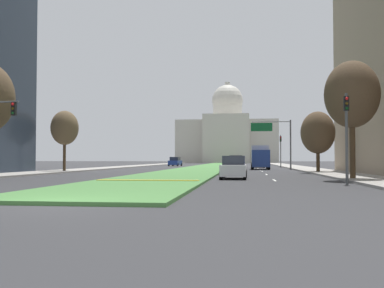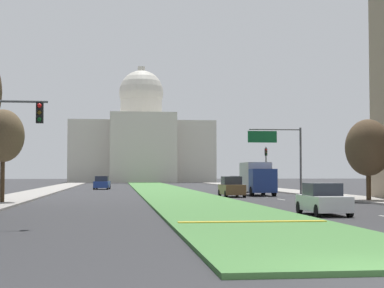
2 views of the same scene
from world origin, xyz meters
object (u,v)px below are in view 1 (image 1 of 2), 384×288
at_px(street_tree_right_near, 352,95).
at_px(sedan_far_horizon, 175,162).
at_px(traffic_light_near_right, 347,126).
at_px(overhead_guide_sign, 276,134).
at_px(sedan_lead_stopped, 234,168).
at_px(sedan_midblock, 236,163).
at_px(traffic_light_far_right, 281,147).
at_px(sedan_distant, 259,162).
at_px(street_tree_right_mid, 318,133).
at_px(capitol_building, 227,137).
at_px(box_truck_delivery, 260,157).
at_px(street_tree_left_mid, 65,128).

height_order(street_tree_right_near, sedan_far_horizon, street_tree_right_near).
bearing_deg(traffic_light_near_right, overhead_guide_sign, 93.04).
height_order(overhead_guide_sign, street_tree_right_near, street_tree_right_near).
distance_m(sedan_lead_stopped, sedan_midblock, 24.38).
xyz_separation_m(overhead_guide_sign, sedan_lead_stopped, (-4.87, -26.40, -3.85)).
relative_size(traffic_light_far_right, sedan_far_horizon, 1.16).
bearing_deg(sedan_lead_stopped, sedan_far_horizon, 103.60).
xyz_separation_m(sedan_midblock, sedan_far_horizon, (-12.33, 27.86, -0.04)).
distance_m(overhead_guide_sign, street_tree_right_near, 28.00).
xyz_separation_m(traffic_light_near_right, sedan_distant, (-3.56, 44.01, -2.47)).
relative_size(traffic_light_near_right, sedan_distant, 1.16).
relative_size(traffic_light_far_right, sedan_distant, 1.16).
bearing_deg(street_tree_right_mid, street_tree_right_near, -90.85).
bearing_deg(capitol_building, box_truck_delivery, -85.05).
xyz_separation_m(street_tree_right_near, sedan_far_horizon, (-20.55, 53.65, -4.89)).
relative_size(traffic_light_far_right, sedan_lead_stopped, 1.25).
bearing_deg(sedan_far_horizon, street_tree_right_near, -69.04).
distance_m(street_tree_right_mid, sedan_midblock, 14.07).
bearing_deg(sedan_lead_stopped, overhead_guide_sign, 79.54).
xyz_separation_m(overhead_guide_sign, street_tree_left_mid, (-23.44, -12.85, 0.12)).
xyz_separation_m(street_tree_right_mid, box_truck_delivery, (-5.26, 14.32, -2.38)).
bearing_deg(traffic_light_near_right, street_tree_left_mid, 142.52).
bearing_deg(sedan_far_horizon, box_truck_delivery, -57.49).
distance_m(street_tree_left_mid, sedan_lead_stopped, 23.33).
height_order(street_tree_left_mid, street_tree_right_mid, street_tree_left_mid).
distance_m(street_tree_right_mid, sedan_lead_stopped, 16.17).
bearing_deg(traffic_light_far_right, capitol_building, 98.31).
distance_m(overhead_guide_sign, sedan_far_horizon, 31.44).
relative_size(street_tree_left_mid, sedan_far_horizon, 1.48).
height_order(traffic_light_near_right, sedan_distant, traffic_light_near_right).
height_order(traffic_light_near_right, traffic_light_far_right, same).
height_order(traffic_light_far_right, box_truck_delivery, traffic_light_far_right).
bearing_deg(sedan_distant, capitol_building, 95.68).
height_order(street_tree_right_mid, sedan_distant, street_tree_right_mid).
relative_size(overhead_guide_sign, box_truck_delivery, 1.02).
xyz_separation_m(sedan_midblock, box_truck_delivery, (3.17, 3.53, 0.82)).
bearing_deg(box_truck_delivery, street_tree_left_mid, -146.20).
relative_size(street_tree_right_mid, sedan_far_horizon, 1.38).
distance_m(overhead_guide_sign, street_tree_left_mid, 26.73).
relative_size(street_tree_left_mid, box_truck_delivery, 1.04).
height_order(capitol_building, traffic_light_far_right, capitol_building).
distance_m(capitol_building, sedan_distant, 81.27).
bearing_deg(traffic_light_far_right, sedan_midblock, -114.37).
height_order(capitol_building, box_truck_delivery, capitol_building).
bearing_deg(traffic_light_near_right, sedan_midblock, 102.87).
xyz_separation_m(capitol_building, traffic_light_far_right, (11.58, -79.22, -5.59)).
bearing_deg(sedan_lead_stopped, capitol_building, 92.41).
bearing_deg(sedan_midblock, capitol_building, 92.85).
bearing_deg(street_tree_right_mid, traffic_light_far_right, 93.44).
distance_m(traffic_light_far_right, sedan_midblock, 16.84).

